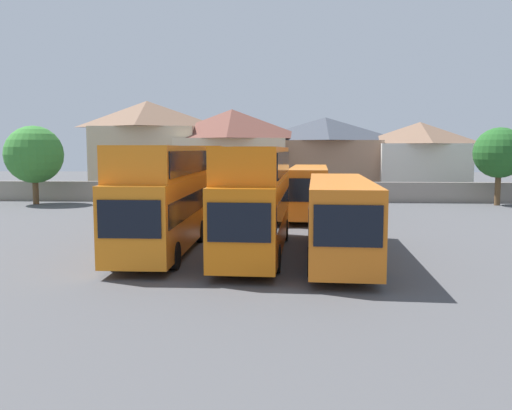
% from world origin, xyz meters
% --- Properties ---
extents(ground, '(140.00, 140.00, 0.00)m').
position_xyz_m(ground, '(0.00, 18.00, 0.00)').
color(ground, '#4C4C4F').
extents(depot_boundary_wall, '(56.00, 0.50, 1.80)m').
position_xyz_m(depot_boundary_wall, '(0.00, 24.16, 0.90)').
color(depot_boundary_wall, gray).
rests_on(depot_boundary_wall, ground).
extents(bus_1, '(2.71, 10.10, 4.83)m').
position_xyz_m(bus_1, '(-4.07, 0.32, 2.73)').
color(bus_1, orange).
rests_on(bus_1, ground).
extents(bus_2, '(3.06, 11.56, 4.78)m').
position_xyz_m(bus_2, '(0.13, 0.45, 2.70)').
color(bus_2, orange).
rests_on(bus_2, ground).
extents(bus_3, '(3.22, 11.91, 3.39)m').
position_xyz_m(bus_3, '(3.76, -0.24, 1.94)').
color(bus_3, orange).
rests_on(bus_3, ground).
extents(bus_4, '(3.42, 11.85, 4.91)m').
position_xyz_m(bus_4, '(-4.06, 14.01, 2.77)').
color(bus_4, orange).
rests_on(bus_4, ground).
extents(bus_5, '(2.86, 10.86, 4.87)m').
position_xyz_m(bus_5, '(-0.62, 14.33, 2.74)').
color(bus_5, orange).
rests_on(bus_5, ground).
extents(bus_6, '(3.29, 12.07, 3.46)m').
position_xyz_m(bus_6, '(3.20, 14.24, 1.98)').
color(bus_6, orange).
rests_on(bus_6, ground).
extents(house_terrace_left, '(11.00, 6.95, 9.68)m').
position_xyz_m(house_terrace_left, '(-12.73, 31.75, 4.93)').
color(house_terrace_left, '#C6B293').
rests_on(house_terrace_left, ground).
extents(house_terrace_centre, '(11.35, 7.70, 8.73)m').
position_xyz_m(house_terrace_centre, '(-3.81, 30.84, 4.46)').
color(house_terrace_centre, beige).
rests_on(house_terrace_centre, ground).
extents(house_terrace_right, '(11.38, 6.84, 7.95)m').
position_xyz_m(house_terrace_right, '(5.69, 31.75, 4.06)').
color(house_terrace_right, '#9E7A60').
rests_on(house_terrace_right, ground).
extents(house_terrace_far_right, '(9.06, 6.88, 7.41)m').
position_xyz_m(house_terrace_far_right, '(15.05, 30.95, 3.78)').
color(house_terrace_far_right, silver).
rests_on(house_terrace_far_right, ground).
extents(tree_left_of_lot, '(4.88, 4.88, 6.70)m').
position_xyz_m(tree_left_of_lot, '(-19.83, 21.16, 4.24)').
color(tree_left_of_lot, brown).
rests_on(tree_left_of_lot, ground).
extents(tree_behind_wall, '(4.22, 4.22, 6.52)m').
position_xyz_m(tree_behind_wall, '(19.40, 22.16, 4.39)').
color(tree_behind_wall, brown).
rests_on(tree_behind_wall, ground).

